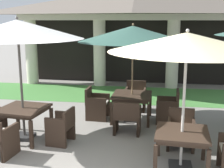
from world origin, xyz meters
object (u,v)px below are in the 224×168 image
Objects in this scene: patio_table_near_foreground at (182,136)px; patio_chair_far_back_west at (96,104)px; patio_umbrella_far_back at (133,34)px; patio_chair_near_foreground_north at (181,130)px; patio_chair_mid_left_east at (62,126)px; patio_chair_far_back_north at (135,96)px; patio_chair_far_back_south at (127,117)px; patio_chair_far_back_east at (169,108)px; patio_umbrella_near_foreground at (187,43)px; patio_umbrella_mid_left at (18,30)px; patio_table_mid_left at (23,111)px; patio_table_far_back at (132,97)px.

patio_chair_far_back_west reaches higher than patio_table_near_foreground.
patio_umbrella_far_back is 3.28× the size of patio_chair_far_back_west.
patio_chair_near_foreground_north is 0.28× the size of patio_umbrella_far_back.
patio_chair_far_back_north is at bearing -20.56° from patio_chair_mid_left_east.
patio_chair_far_back_south reaches higher than patio_chair_mid_left_east.
patio_chair_far_back_east reaches higher than patio_chair_far_back_south.
patio_umbrella_near_foreground is at bearing -135.00° from patio_table_near_foreground.
patio_chair_near_foreground_north is 1.37m from patio_chair_far_back_south.
patio_umbrella_far_back is at bearing 90.00° from patio_chair_far_back_north.
patio_chair_mid_left_east is 0.91× the size of patio_chair_far_back_west.
patio_chair_mid_left_east is at bearing 7.74° from patio_chair_near_foreground_north.
patio_chair_mid_left_east is at bearing -7.38° from patio_umbrella_mid_left.
patio_chair_far_back_west is (0.44, 1.80, 0.01)m from patio_chair_mid_left_east.
patio_table_mid_left is at bearing -145.45° from patio_umbrella_far_back.
patio_chair_near_foreground_north is at bearing -53.07° from patio_umbrella_far_back.
patio_chair_far_back_east is 1.40m from patio_chair_far_back_south.
patio_umbrella_mid_left is 3.22m from patio_chair_far_back_south.
patio_table_near_foreground is 1.24× the size of patio_chair_near_foreground_north.
patio_table_near_foreground is 1.71m from patio_umbrella_near_foreground.
patio_umbrella_far_back reaches higher than patio_umbrella_near_foreground.
patio_chair_far_back_south is (-0.06, -1.98, -0.00)m from patio_chair_far_back_north.
patio_table_near_foreground is 0.35× the size of patio_umbrella_far_back.
patio_umbrella_mid_left is 3.03m from patio_chair_far_back_west.
patio_umbrella_far_back is at bearing 113.71° from patio_table_near_foreground.
patio_umbrella_mid_left reaches higher than patio_chair_far_back_south.
patio_chair_far_back_south is at bearing 126.26° from patio_umbrella_near_foreground.
patio_table_mid_left is (-3.51, 0.93, 0.02)m from patio_table_near_foreground.
patio_umbrella_mid_left is at bearing 0.00° from patio_table_mid_left.
patio_umbrella_far_back is (2.38, 1.64, -0.15)m from patio_umbrella_mid_left.
patio_umbrella_mid_left is 4.29m from patio_chair_far_back_east.
patio_umbrella_far_back reaches higher than patio_chair_far_back_west.
patio_chair_far_back_west is at bearing 50.31° from patio_umbrella_mid_left.
patio_chair_near_foreground_north is at bearing -53.07° from patio_table_far_back.
patio_table_far_back reaches higher than patio_table_near_foreground.
patio_chair_far_back_east is (1.00, -0.03, -1.95)m from patio_umbrella_far_back.
patio_umbrella_mid_left is at bearing -145.45° from patio_umbrella_far_back.
patio_chair_far_back_north is at bearing 107.12° from patio_umbrella_near_foreground.
patio_table_near_foreground is 3.30m from patio_umbrella_far_back.
patio_table_near_foreground is at bearing -51.87° from patio_chair_far_back_south.
patio_chair_far_back_south is (-1.16, 1.58, -1.93)m from patio_umbrella_near_foreground.
patio_chair_near_foreground_north is 1.58m from patio_chair_far_back_east.
patio_table_near_foreground is at bearing -66.29° from patio_umbrella_far_back.
patio_umbrella_mid_left is 1.01× the size of patio_umbrella_far_back.
patio_umbrella_mid_left is at bearing -37.83° from patio_chair_far_back_west.
patio_table_far_back is at bearing 90.00° from patio_chair_far_back_west.
patio_umbrella_mid_left is 3.63× the size of patio_chair_mid_left_east.
patio_table_far_back is (-1.13, 2.57, -1.69)m from patio_umbrella_near_foreground.
patio_chair_far_back_west is at bearing 129.20° from patio_umbrella_near_foreground.
patio_chair_far_back_west reaches higher than patio_chair_near_foreground_north.
patio_chair_mid_left_east is at bearing 162.50° from patio_umbrella_near_foreground.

